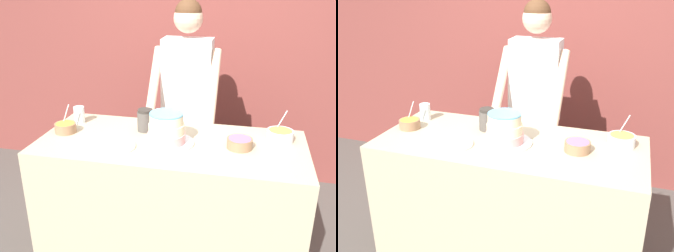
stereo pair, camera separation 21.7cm
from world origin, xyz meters
TOP-DOWN VIEW (x-y plane):
  - wall_back at (0.00, 1.84)m, footprint 10.00×0.05m
  - counter at (0.00, 0.35)m, footprint 1.60×0.71m
  - person_baker at (-0.02, 1.03)m, footprint 0.49×0.47m
  - cake at (-0.02, 0.33)m, footprint 0.33×0.33m
  - frosting_bowl_orange at (-0.68, 0.35)m, footprint 0.13×0.13m
  - frosting_bowl_olive at (0.64, 0.51)m, footprint 0.16×0.16m
  - frosting_bowl_purple at (0.41, 0.35)m, footprint 0.15×0.15m
  - drinking_glass at (-0.67, 0.53)m, footprint 0.07×0.07m
  - ceramic_plate at (-0.30, 0.20)m, footprint 0.24×0.24m
  - stoneware_jar at (-0.20, 0.49)m, footprint 0.10×0.10m

SIDE VIEW (x-z plane):
  - counter at x=0.00m, z-range 0.00..0.95m
  - ceramic_plate at x=-0.30m, z-range 0.95..0.97m
  - frosting_bowl_purple at x=0.41m, z-range 0.96..1.02m
  - frosting_bowl_orange at x=-0.68m, z-range 0.90..1.07m
  - frosting_bowl_olive at x=0.64m, z-range 0.90..1.08m
  - drinking_glass at x=-0.67m, z-range 0.95..1.07m
  - stoneware_jar at x=-0.20m, z-range 0.95..1.10m
  - cake at x=-0.02m, z-range 0.94..1.13m
  - person_baker at x=-0.02m, z-range 0.20..1.94m
  - wall_back at x=0.00m, z-range 0.00..2.60m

